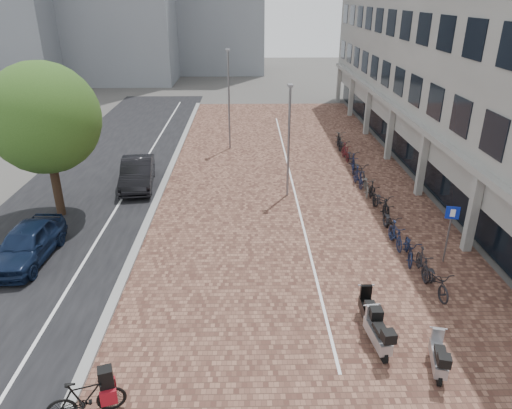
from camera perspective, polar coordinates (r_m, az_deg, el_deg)
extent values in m
plane|color=#474442|center=(16.39, 0.45, -12.85)|extent=(140.00, 140.00, 0.00)
cube|color=brown|center=(27.05, 3.98, 2.75)|extent=(14.50, 42.00, 0.04)
cube|color=black|center=(28.29, -18.83, 2.43)|extent=(8.00, 50.00, 0.03)
cube|color=gray|center=(27.33, -11.03, 2.71)|extent=(0.35, 42.00, 0.14)
cube|color=white|center=(27.74, -14.90, 2.55)|extent=(0.12, 44.00, 0.00)
cube|color=white|center=(27.06, 4.40, 2.80)|extent=(0.10, 30.00, 0.00)
cube|color=#979792|center=(32.04, 25.07, 19.65)|extent=(8.00, 40.00, 13.00)
cube|color=black|center=(31.82, 17.35, 8.21)|extent=(0.15, 38.00, 3.20)
cube|color=#979792|center=(31.35, 17.39, 11.30)|extent=(1.60, 38.00, 0.30)
cube|color=#979792|center=(21.05, 24.84, -1.03)|extent=(0.35, 0.35, 3.40)
cube|color=#979792|center=(26.15, 19.53, 4.56)|extent=(0.35, 0.35, 3.40)
cube|color=#979792|center=(31.57, 15.96, 8.27)|extent=(0.35, 0.35, 3.40)
cube|color=#979792|center=(37.17, 13.40, 10.85)|extent=(0.35, 0.35, 3.40)
cube|color=#979792|center=(42.88, 11.50, 12.74)|extent=(0.35, 0.35, 3.40)
cube|color=#979792|center=(48.66, 10.03, 14.18)|extent=(0.35, 0.35, 3.40)
imported|color=#0E1A34|center=(20.95, -26.08, -4.29)|extent=(1.99, 4.50, 1.51)
imported|color=black|center=(26.98, -14.22, 3.73)|extent=(2.24, 4.91, 1.56)
imported|color=black|center=(13.46, -19.98, -21.28)|extent=(2.04, 1.12, 1.18)
cube|color=black|center=(13.10, -20.33, -19.63)|extent=(0.44, 0.42, 0.53)
cube|color=maroon|center=(13.49, -20.97, -21.00)|extent=(0.43, 0.24, 0.41)
cube|color=maroon|center=(13.35, -19.06, -21.20)|extent=(0.43, 0.24, 0.41)
cylinder|color=slate|center=(20.00, 22.26, -3.69)|extent=(0.07, 0.07, 2.26)
cube|color=#0C21A0|center=(19.53, 22.78, -0.93)|extent=(0.51, 0.16, 0.51)
cylinder|color=slate|center=(24.24, 3.99, 7.44)|extent=(0.12, 0.12, 5.82)
cylinder|color=slate|center=(32.27, -3.31, 12.40)|extent=(0.12, 0.12, 6.59)
cylinder|color=#382619|center=(24.30, -23.11, 2.27)|extent=(0.41, 0.41, 3.20)
sphere|color=#2D4D1A|center=(23.41, -24.39, 9.54)|extent=(5.03, 5.03, 5.03)
sphere|color=#2D4D1A|center=(23.97, -22.25, 8.50)|extent=(3.20, 3.20, 3.20)
imported|color=black|center=(18.20, 20.97, -8.56)|extent=(0.91, 2.04, 1.04)
imported|color=black|center=(19.07, 19.58, -6.72)|extent=(0.67, 1.79, 1.05)
imported|color=#131A34|center=(19.96, 18.15, -5.08)|extent=(1.07, 2.07, 1.04)
imported|color=#151E3B|center=(20.84, 16.60, -3.55)|extent=(0.54, 1.76, 1.05)
imported|color=black|center=(21.85, 15.95, -2.17)|extent=(0.73, 1.99, 1.04)
imported|color=black|center=(22.88, 15.55, -0.87)|extent=(0.69, 1.79, 1.05)
imported|color=black|center=(23.90, 14.99, 0.28)|extent=(0.97, 2.05, 1.04)
imported|color=black|center=(24.88, 13.99, 1.37)|extent=(0.63, 1.78, 1.05)
imported|color=#5B5853|center=(25.90, 13.31, 2.35)|extent=(0.98, 2.05, 1.04)
imported|color=black|center=(26.89, 12.33, 3.27)|extent=(0.59, 1.77, 1.05)
imported|color=black|center=(28.01, 12.42, 4.10)|extent=(0.94, 2.04, 1.04)
imported|color=#141937|center=(29.04, 11.73, 4.90)|extent=(0.82, 1.81, 1.05)
imported|color=black|center=(30.12, 11.46, 5.61)|extent=(0.80, 2.01, 1.04)
imported|color=#55161B|center=(31.16, 10.82, 6.31)|extent=(0.59, 1.77, 1.05)
imported|color=#222227|center=(32.25, 10.50, 6.93)|extent=(0.70, 1.98, 1.04)
imported|color=black|center=(33.31, 10.03, 7.53)|extent=(0.61, 1.78, 1.05)
imported|color=#575650|center=(34.45, 10.11, 8.06)|extent=(0.87, 2.03, 1.04)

